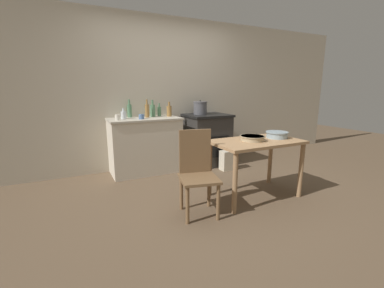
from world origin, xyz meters
name	(u,v)px	position (x,y,z in m)	size (l,w,h in m)	color
ground_plane	(208,194)	(0.00, 0.00, 0.00)	(14.00, 14.00, 0.00)	brown
wall_back	(164,94)	(0.00, 1.58, 1.27)	(8.00, 0.07, 2.55)	beige
counter_cabinet	(145,145)	(-0.46, 1.27, 0.45)	(1.14, 0.58, 0.90)	beige
stove	(207,139)	(0.67, 1.23, 0.46)	(0.75, 0.68, 0.91)	#2D2B28
work_table	(256,149)	(0.51, -0.30, 0.62)	(1.12, 0.64, 0.74)	#A87F56
chair	(197,171)	(-0.35, -0.35, 0.48)	(0.48, 0.48, 0.93)	brown
flour_sack	(227,160)	(0.81, 0.76, 0.17)	(0.24, 0.17, 0.33)	beige
stock_pot	(200,108)	(0.55, 1.28, 1.03)	(0.25, 0.25, 0.25)	#4C4C51
mixing_bowl_large	(252,138)	(0.45, -0.28, 0.77)	(0.30, 0.30, 0.06)	tan
mixing_bowl_small	(277,134)	(0.85, -0.29, 0.78)	(0.28, 0.28, 0.08)	#93A8B2
bottle_far_left	(169,111)	(-0.01, 1.34, 0.99)	(0.08, 0.08, 0.25)	olive
bottle_left	(159,111)	(-0.15, 1.46, 0.98)	(0.06, 0.06, 0.22)	#517F5B
bottle_mid_left	(153,110)	(-0.27, 1.42, 1.01)	(0.08, 0.08, 0.28)	#517F5B
bottle_center_left	(147,110)	(-0.39, 1.35, 1.01)	(0.07, 0.07, 0.29)	olive
bottle_center	(130,110)	(-0.65, 1.49, 1.01)	(0.07, 0.07, 0.29)	#517F5B
bottle_center_right	(124,115)	(-0.78, 1.31, 0.96)	(0.08, 0.08, 0.17)	silver
cup_mid_right	(141,117)	(-0.54, 1.17, 0.94)	(0.08, 0.08, 0.08)	#4C6B99
cup_right	(117,117)	(-0.90, 1.19, 0.94)	(0.07, 0.07, 0.08)	silver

